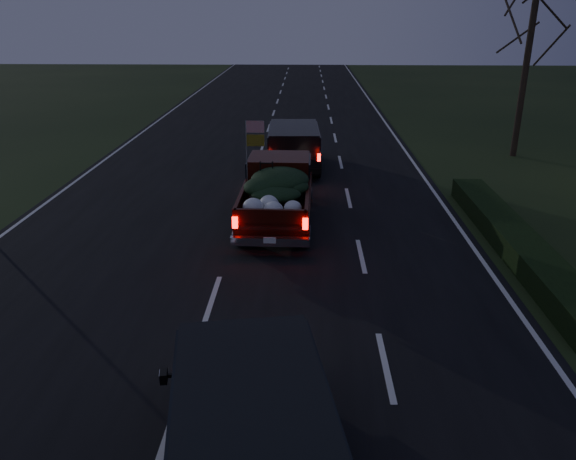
# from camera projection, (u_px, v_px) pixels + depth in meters

# --- Properties ---
(ground) EXTENTS (120.00, 120.00, 0.00)m
(ground) POSITION_uv_depth(u_px,v_px,m) (213.00, 299.00, 12.78)
(ground) COLOR black
(ground) RESTS_ON ground
(road_asphalt) EXTENTS (14.00, 120.00, 0.02)m
(road_asphalt) POSITION_uv_depth(u_px,v_px,m) (213.00, 299.00, 12.77)
(road_asphalt) COLOR black
(road_asphalt) RESTS_ON ground
(hedge_row) EXTENTS (1.00, 10.00, 0.60)m
(hedge_row) POSITION_uv_depth(u_px,v_px,m) (515.00, 241.00, 15.23)
(hedge_row) COLOR black
(hedge_row) RESTS_ON ground
(bare_tree_far) EXTENTS (3.60, 3.60, 7.00)m
(bare_tree_far) POSITION_uv_depth(u_px,v_px,m) (531.00, 34.00, 23.57)
(bare_tree_far) COLOR black
(bare_tree_far) RESTS_ON ground
(pickup_truck) EXTENTS (2.14, 5.35, 2.78)m
(pickup_truck) POSITION_uv_depth(u_px,v_px,m) (277.00, 189.00, 17.15)
(pickup_truck) COLOR #340C07
(pickup_truck) RESTS_ON ground
(lead_suv) EXTENTS (2.20, 4.99, 1.42)m
(lead_suv) POSITION_uv_depth(u_px,v_px,m) (294.00, 143.00, 23.05)
(lead_suv) COLOR black
(lead_suv) RESTS_ON ground
(rear_suv) EXTENTS (2.81, 5.14, 1.40)m
(rear_suv) POSITION_uv_depth(u_px,v_px,m) (252.00, 429.00, 7.27)
(rear_suv) COLOR black
(rear_suv) RESTS_ON ground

